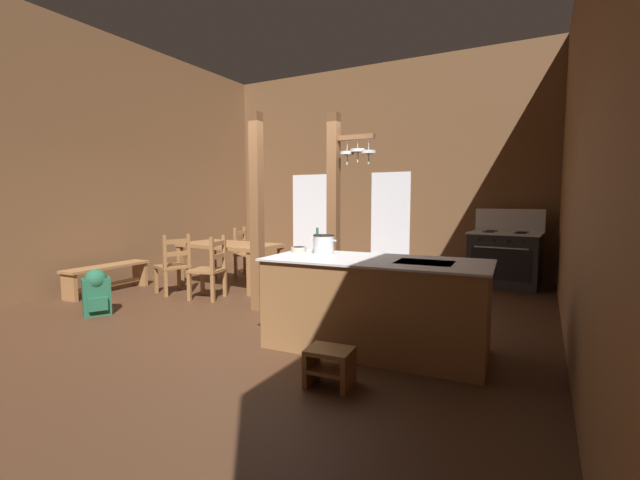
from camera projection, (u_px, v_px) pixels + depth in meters
ground_plane at (251, 323)px, 5.23m from camera, size 7.61×9.41×0.10m
wall_back at (377, 169)px, 8.86m from camera, size 7.61×0.14×4.27m
wall_left at (73, 159)px, 6.65m from camera, size 0.14×9.41×4.27m
wall_right at (593, 119)px, 3.39m from camera, size 0.14×9.41×4.27m
glazed_door_back_left at (312, 220)px, 9.62m from camera, size 1.00×0.01×2.05m
glazed_panel_back_right at (390, 222)px, 8.74m from camera, size 0.84×0.01×2.05m
kitchen_island at (375, 304)px, 4.15m from camera, size 2.21×1.08×0.90m
stove_range at (504, 258)px, 7.20m from camera, size 1.20×0.90×1.32m
support_post_with_pot_rack at (336, 205)px, 5.60m from camera, size 0.66×0.19×2.62m
support_post_center at (257, 213)px, 5.57m from camera, size 0.14×0.14×2.62m
step_stool at (330, 364)px, 3.35m from camera, size 0.38×0.31×0.30m
dining_table at (230, 249)px, 7.17m from camera, size 1.75×1.00×0.74m
ladderback_chair_near_window at (210, 269)px, 6.26m from camera, size 0.53×0.53×0.95m
ladderback_chair_by_post at (247, 253)px, 8.14m from camera, size 0.52×0.52×0.95m
ladderback_chair_at_table_end at (173, 265)px, 6.60m from camera, size 0.56×0.56×0.95m
bench_along_left_wall at (107, 274)px, 6.70m from camera, size 0.40×1.38×0.44m
backpack at (96, 291)px, 5.39m from camera, size 0.38×0.39×0.60m
stockpot_on_counter at (324, 244)px, 4.52m from camera, size 0.30×0.23×0.20m
mixing_bowl_on_counter at (299, 250)px, 4.63m from camera, size 0.17×0.17×0.06m
bottle_tall_on_counter at (317, 242)px, 4.71m from camera, size 0.07×0.07×0.27m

